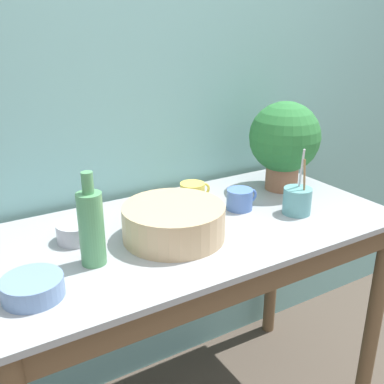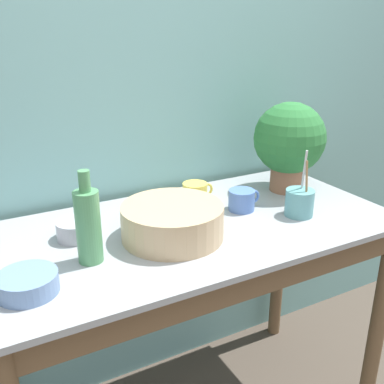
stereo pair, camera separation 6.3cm
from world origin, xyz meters
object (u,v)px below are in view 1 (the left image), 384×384
at_px(mug_yellow, 193,193).
at_px(bowl_wash_large, 174,222).
at_px(bowl_small_blue, 33,288).
at_px(bowl_small_steel, 76,232).
at_px(mug_blue, 240,199).
at_px(potted_plant, 284,140).
at_px(utensil_cup, 297,200).
at_px(bottle_tall, 91,227).

bearing_deg(mug_yellow, bowl_wash_large, -132.56).
xyz_separation_m(bowl_small_blue, bowl_small_steel, (0.19, 0.25, 0.00)).
bearing_deg(mug_blue, potted_plant, 17.29).
height_order(potted_plant, mug_blue, potted_plant).
height_order(mug_blue, utensil_cup, utensil_cup).
xyz_separation_m(bowl_wash_large, mug_yellow, (0.21, 0.23, -0.02)).
xyz_separation_m(bottle_tall, mug_yellow, (0.48, 0.25, -0.08)).
relative_size(bowl_wash_large, bowl_small_blue, 2.10).
height_order(mug_blue, bowl_small_steel, mug_blue).
relative_size(bowl_wash_large, bowl_small_steel, 2.68).
bearing_deg(mug_blue, mug_yellow, 128.11).
distance_m(mug_yellow, bowl_small_steel, 0.49).
xyz_separation_m(bowl_wash_large, mug_blue, (0.32, 0.08, -0.02)).
xyz_separation_m(bowl_wash_large, utensil_cup, (0.47, -0.06, -0.01)).
bearing_deg(utensil_cup, potted_plant, 60.69).
distance_m(mug_yellow, bowl_small_blue, 0.75).
xyz_separation_m(potted_plant, utensil_cup, (-0.13, -0.22, -0.16)).
xyz_separation_m(mug_yellow, utensil_cup, (0.26, -0.28, 0.01)).
bearing_deg(bowl_small_steel, mug_blue, -5.65).
bearing_deg(bottle_tall, potted_plant, 12.34).
height_order(bowl_wash_large, mug_yellow, bowl_wash_large).
bearing_deg(bottle_tall, bowl_wash_large, 4.93).
relative_size(potted_plant, bowl_small_blue, 2.32).
bearing_deg(bowl_wash_large, potted_plant, 15.60).
height_order(mug_blue, bowl_small_blue, mug_blue).
xyz_separation_m(potted_plant, bowl_wash_large, (-0.60, -0.17, -0.15)).
distance_m(bowl_wash_large, bottle_tall, 0.28).
xyz_separation_m(mug_blue, utensil_cup, (0.15, -0.14, 0.01)).
xyz_separation_m(bowl_small_steel, utensil_cup, (0.74, -0.20, 0.02)).
xyz_separation_m(bowl_wash_large, bowl_small_blue, (-0.46, -0.11, -0.03)).
relative_size(bottle_tall, bowl_small_blue, 1.77).
bearing_deg(bowl_small_blue, bowl_wash_large, 13.07).
bearing_deg(potted_plant, bowl_small_blue, -165.49).
xyz_separation_m(bowl_wash_large, bottle_tall, (-0.27, -0.02, 0.06)).
bearing_deg(potted_plant, bowl_small_steel, -178.22).
bearing_deg(potted_plant, bottle_tall, -167.66).
bearing_deg(bottle_tall, mug_yellow, 27.47).
bearing_deg(bottle_tall, utensil_cup, -2.54).
distance_m(potted_plant, mug_blue, 0.33).
distance_m(bottle_tall, mug_blue, 0.61).
bearing_deg(utensil_cup, bowl_wash_large, 173.17).
bearing_deg(potted_plant, bowl_wash_large, -164.40).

